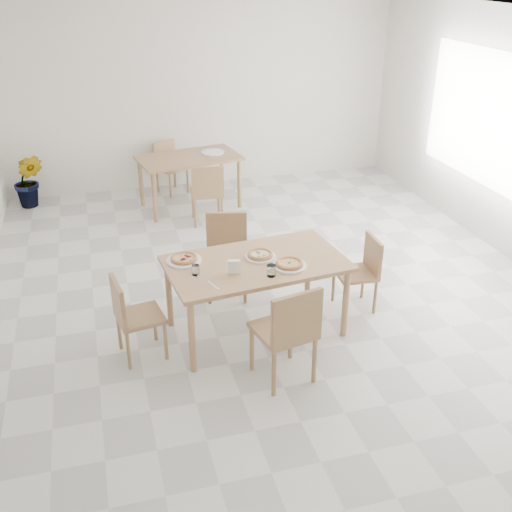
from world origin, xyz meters
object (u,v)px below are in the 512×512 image
object	(u,v)px
tumbler_b	(196,270)
napkin_holder	(234,267)
chair_south	(289,329)
tumbler_a	(271,271)
pizza_mushroom	(260,254)
plate_empty	(213,152)
second_table	(189,163)
chair_back_s	(207,190)
chair_back_n	(169,163)
chair_east	(363,268)
plate_mushroom	(260,257)
potted_plant	(29,181)
chair_north	(227,249)
plate_pepperoni	(184,261)
plate_margherita	(289,266)
pizza_pepperoni	(184,258)
pizza_margherita	(289,263)
main_table	(256,269)
chair_west	(131,313)

from	to	relation	value
tumbler_b	napkin_holder	bearing A→B (deg)	-13.14
chair_south	tumbler_a	size ratio (longest dim) A/B	8.84
pizza_mushroom	plate_empty	size ratio (longest dim) A/B	0.93
second_table	chair_back_s	world-z (taller)	chair_back_s
tumbler_b	chair_back_n	bearing A→B (deg)	85.31
chair_south	chair_east	xyz separation A→B (m)	(1.11, 0.97, -0.09)
plate_mushroom	potted_plant	distance (m)	4.58
chair_north	chair_back_n	world-z (taller)	chair_north
plate_empty	plate_pepperoni	bearing A→B (deg)	-106.36
plate_pepperoni	potted_plant	world-z (taller)	potted_plant
plate_margherita	potted_plant	distance (m)	4.89
tumbler_a	plate_empty	distance (m)	3.76
pizza_pepperoni	chair_back_s	xyz separation A→B (m)	(0.71, 2.49, -0.29)
tumbler_a	pizza_margherita	bearing A→B (deg)	30.70
chair_south	chair_back_s	bearing A→B (deg)	-102.51
plate_mushroom	pizza_mushroom	world-z (taller)	pizza_mushroom
plate_empty	potted_plant	size ratio (longest dim) A/B	0.42
napkin_holder	chair_back_s	size ratio (longest dim) A/B	0.16
plate_mushroom	pizza_pepperoni	xyz separation A→B (m)	(-0.70, 0.11, 0.02)
main_table	potted_plant	distance (m)	4.60
chair_east	chair_back_s	bearing A→B (deg)	-153.87
chair_back_s	plate_empty	distance (m)	0.87
chair_south	napkin_holder	xyz separation A→B (m)	(-0.30, 0.66, 0.28)
chair_north	pizza_mushroom	world-z (taller)	chair_north
plate_mushroom	pizza_pepperoni	distance (m)	0.71
second_table	plate_empty	xyz separation A→B (m)	(0.36, 0.08, 0.10)
chair_back_n	potted_plant	bearing A→B (deg)	154.32
tumbler_a	tumbler_b	bearing A→B (deg)	162.20
plate_margherita	plate_empty	size ratio (longest dim) A/B	0.96
plate_margherita	second_table	size ratio (longest dim) A/B	0.21
chair_south	second_table	bearing A→B (deg)	-100.90
tumbler_a	chair_back_s	xyz separation A→B (m)	(0.02, 2.97, -0.31)
chair_back_s	chair_back_n	distance (m)	1.44
chair_west	napkin_holder	world-z (taller)	napkin_holder
chair_west	chair_east	bearing A→B (deg)	-93.35
chair_east	plate_pepperoni	bearing A→B (deg)	-88.44
chair_north	chair_south	bearing A→B (deg)	-71.95
pizza_margherita	pizza_pepperoni	xyz separation A→B (m)	(-0.90, 0.36, 0.00)
pizza_mushroom	pizza_pepperoni	bearing A→B (deg)	170.88
chair_north	napkin_holder	xyz separation A→B (m)	(-0.16, -1.01, 0.31)
chair_south	second_table	world-z (taller)	chair_south
pizza_pepperoni	plate_empty	distance (m)	3.41
pizza_pepperoni	chair_back_s	size ratio (longest dim) A/B	0.36
main_table	plate_mushroom	bearing A→B (deg)	43.27
pizza_pepperoni	chair_north	bearing A→B (deg)	49.73
chair_north	plate_empty	size ratio (longest dim) A/B	2.68
tumbler_a	chair_back_n	world-z (taller)	tumbler_a
main_table	plate_margherita	xyz separation A→B (m)	(0.26, -0.18, 0.08)
plate_mushroom	pizza_margherita	distance (m)	0.32
plate_margherita	tumbler_b	distance (m)	0.85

